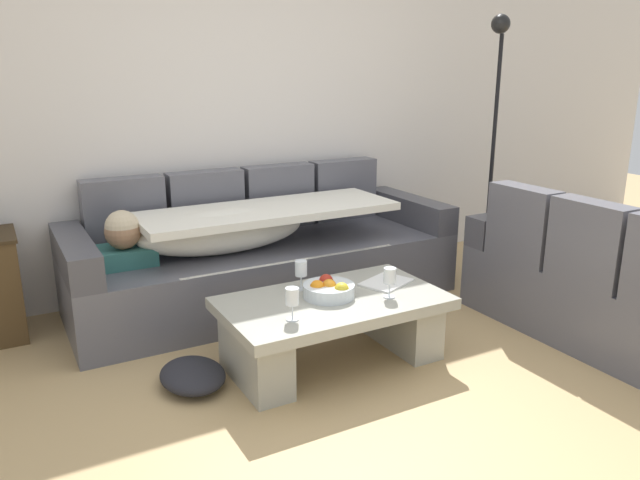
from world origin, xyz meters
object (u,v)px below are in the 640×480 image
Objects in this scene: couch_along_wall at (258,256)px; wine_glass_far_back at (301,270)px; coffee_table at (333,322)px; open_magazine at (386,282)px; crumpled_garment at (193,375)px; fruit_bowl at (329,289)px; wine_glass_near_right at (390,277)px; couch_near_window at (623,286)px; floor_lamp at (494,128)px; wine_glass_near_left at (292,298)px.

couch_along_wall reaches higher than wine_glass_far_back.
open_magazine is (0.38, 0.06, 0.15)m from coffee_table.
open_magazine is at bearing -3.13° from crumpled_garment.
wine_glass_near_right is at bearing -30.40° from fruit_bowl.
coffee_table is 0.41m from open_magazine.
fruit_bowl is (-1.66, 0.58, 0.09)m from couch_near_window.
floor_lamp is at bearing 24.18° from fruit_bowl.
couch_along_wall is at bearing 88.98° from fruit_bowl.
floor_lamp reaches higher than fruit_bowl.
floor_lamp is (2.07, 0.72, 0.62)m from wine_glass_far_back.
wine_glass_near_right is at bearing 73.13° from couch_near_window.
couch_along_wall is 2.13m from floor_lamp.
coffee_table is 7.23× the size of wine_glass_near_right.
fruit_bowl is at bearing -155.82° from floor_lamp.
coffee_table is 0.34m from wine_glass_far_back.
couch_along_wall is at bearing 176.61° from floor_lamp.
couch_along_wall is at bearing 102.58° from wine_glass_near_right.
open_magazine is (0.11, 0.19, -0.11)m from wine_glass_near_right.
coffee_table is 4.29× the size of fruit_bowl.
couch_near_window is 1.71m from floor_lamp.
wine_glass_far_back is at bearing 57.12° from wine_glass_near_left.
couch_near_window is (1.64, -1.60, 0.01)m from couch_along_wall.
coffee_table is 3.00× the size of crumpled_garment.
wine_glass_near_right is 0.59× the size of open_magazine.
coffee_table is 0.40m from wine_glass_near_right.
wine_glass_near_left is 0.42× the size of crumpled_garment.
couch_near_window is at bearing -23.51° from wine_glass_far_back.
couch_near_window is 10.84× the size of wine_glass_far_back.
fruit_bowl is at bearing -6.87° from crumpled_garment.
open_magazine is at bearing 64.26° from couch_near_window.
fruit_bowl is at bearing 109.97° from coffee_table.
floor_lamp is 4.88× the size of crumpled_garment.
wine_glass_near_left is 0.68m from crumpled_garment.
wine_glass_far_back is at bearing 7.13° from crumpled_garment.
fruit_bowl is at bearing 149.60° from wine_glass_near_right.
fruit_bowl is 1.69× the size of wine_glass_far_back.
couch_along_wall is 2.16× the size of coffee_table.
open_magazine is (0.38, -0.99, 0.06)m from couch_along_wall.
fruit_bowl is 0.33m from wine_glass_near_right.
fruit_bowl is 0.37m from wine_glass_near_left.
coffee_table is at bearing -66.40° from wine_glass_far_back.
couch_near_window is at bearing -47.79° from open_magazine.
wine_glass_near_right reaches higher than open_magazine.
couch_along_wall reaches higher than coffee_table.
fruit_bowl is 1.00× the size of open_magazine.
couch_near_window is 2.52m from crumpled_garment.
wine_glass_near_right is 1.00× the size of wine_glass_far_back.
wine_glass_far_back is at bearing 114.19° from fruit_bowl.
couch_along_wall reaches higher than wine_glass_near_left.
couch_near_window is 1.90m from wine_glass_far_back.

